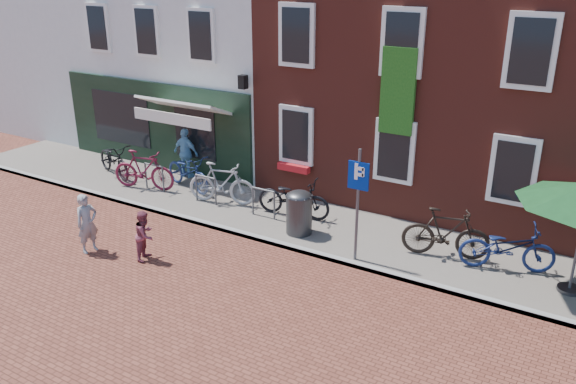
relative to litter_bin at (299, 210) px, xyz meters
The scene contains 17 objects.
ground 2.15m from the litter_bin, 155.87° to the right, with size 80.00×80.00×0.00m, color brown.
sidewalk 1.28m from the litter_bin, 141.25° to the left, with size 24.00×3.00×0.10m, color slate.
building_stucco 9.96m from the litter_bin, 137.93° to the left, with size 8.00×8.00×9.00m, color silver.
building_brick_mid 7.51m from the litter_bin, 88.53° to the left, with size 6.00×8.00×10.00m, color maroon.
filler_left 16.06m from the litter_bin, 156.70° to the left, with size 7.00×8.00×9.00m, color silver.
litter_bin is the anchor object (origin of this frame).
parking_sign 2.24m from the litter_bin, 17.43° to the right, with size 0.50×0.08×2.72m.
woman 5.22m from the litter_bin, 139.70° to the right, with size 0.54×0.36×1.49m, color gray.
boy 3.88m from the litter_bin, 130.69° to the right, with size 0.60×0.46×1.23m, color brown.
cafe_person 5.54m from the litter_bin, 161.29° to the left, with size 0.96×0.40×1.63m, color #7DBBE1.
bicycle_0 7.41m from the litter_bin, behind, with size 0.73×2.10×1.10m, color black.
bicycle_1 5.68m from the litter_bin, behind, with size 0.58×2.04×1.22m, color #5A1125.
bicycle_2 4.63m from the litter_bin, 167.49° to the left, with size 0.73×2.10×1.10m, color navy.
bicycle_3 2.97m from the litter_bin, 168.59° to the left, with size 0.58×2.04×1.22m, color #9A9A9C.
bicycle_4 1.08m from the litter_bin, 128.08° to the left, with size 0.73×2.10×1.10m, color black.
bicycle_5 3.67m from the litter_bin, 10.16° to the left, with size 0.58×2.04×1.22m, color black.
bicycle_6 5.05m from the litter_bin, ahead, with size 0.73×2.10×1.10m, color #131F4E.
Camera 1 is at (8.65, -11.04, 6.62)m, focal length 36.33 mm.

